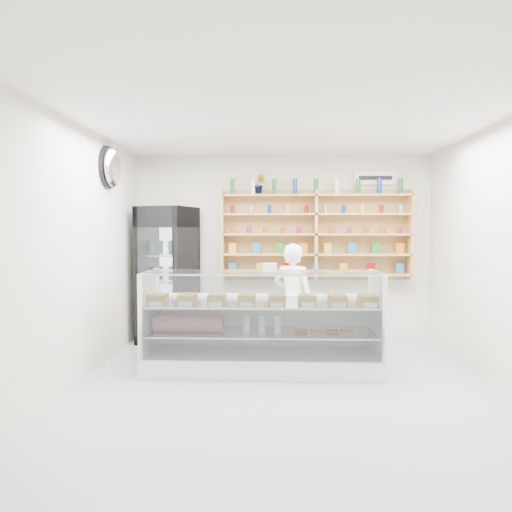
{
  "coord_description": "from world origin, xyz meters",
  "views": [
    {
      "loc": [
        -0.14,
        -4.53,
        1.63
      ],
      "look_at": [
        -0.34,
        0.9,
        1.35
      ],
      "focal_mm": 32.0,
      "sensor_mm": 36.0,
      "label": 1
    }
  ],
  "objects": [
    {
      "name": "room",
      "position": [
        0.0,
        0.0,
        1.4
      ],
      "size": [
        5.0,
        5.0,
        5.0
      ],
      "color": "#A5A6AA",
      "rests_on": "ground"
    },
    {
      "name": "display_counter",
      "position": [
        -0.26,
        0.77,
        0.33
      ],
      "size": [
        2.71,
        0.81,
        1.18
      ],
      "color": "white",
      "rests_on": "floor"
    },
    {
      "name": "shop_worker",
      "position": [
        0.12,
        1.45,
        0.74
      ],
      "size": [
        0.64,
        0.55,
        1.49
      ],
      "primitive_type": "imported",
      "rotation": [
        0.0,
        0.0,
        2.71
      ],
      "color": "white",
      "rests_on": "floor"
    },
    {
      "name": "drinks_cooler",
      "position": [
        -1.69,
        2.12,
        1.0
      ],
      "size": [
        0.9,
        0.88,
        2.0
      ],
      "rotation": [
        0.0,
        0.0,
        -0.3
      ],
      "color": "black",
      "rests_on": "floor"
    },
    {
      "name": "wall_shelving",
      "position": [
        0.5,
        2.34,
        1.59
      ],
      "size": [
        2.84,
        0.28,
        1.33
      ],
      "color": "tan",
      "rests_on": "back_wall"
    },
    {
      "name": "potted_plant",
      "position": [
        -0.34,
        2.34,
        2.35
      ],
      "size": [
        0.17,
        0.14,
        0.3
      ],
      "primitive_type": "imported",
      "rotation": [
        0.0,
        0.0,
        -0.05
      ],
      "color": "#1E6626",
      "rests_on": "wall_shelving"
    },
    {
      "name": "security_mirror",
      "position": [
        -2.17,
        1.2,
        2.45
      ],
      "size": [
        0.15,
        0.5,
        0.5
      ],
      "primitive_type": "ellipsoid",
      "color": "silver",
      "rests_on": "left_wall"
    },
    {
      "name": "wall_sign",
      "position": [
        1.4,
        2.47,
        2.45
      ],
      "size": [
        0.62,
        0.03,
        0.2
      ],
      "primitive_type": "cube",
      "color": "white",
      "rests_on": "back_wall"
    }
  ]
}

